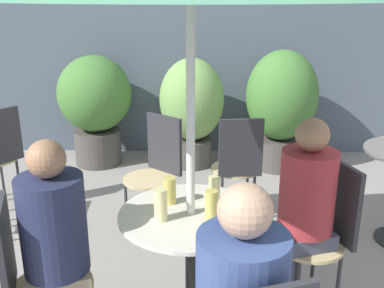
# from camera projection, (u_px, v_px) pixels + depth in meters

# --- Properties ---
(storefront_wall) EXTENTS (10.00, 0.06, 3.00)m
(storefront_wall) POSITION_uv_depth(u_px,v_px,m) (195.00, 26.00, 5.11)
(storefront_wall) COLOR #4C5666
(storefront_wall) RESTS_ON ground_plane
(cafe_table_near) EXTENTS (0.77, 0.77, 0.75)m
(cafe_table_near) POSITION_uv_depth(u_px,v_px,m) (191.00, 243.00, 2.42)
(cafe_table_near) COLOR black
(cafe_table_near) RESTS_ON ground_plane
(bistro_chair_0) EXTENTS (0.45, 0.44, 0.93)m
(bistro_chair_0) POSITION_uv_depth(u_px,v_px,m) (29.00, 273.00, 2.20)
(bistro_chair_0) COLOR tan
(bistro_chair_0) RESTS_ON ground_plane
(bistro_chair_2) EXTENTS (0.45, 0.44, 0.93)m
(bistro_chair_2) POSITION_uv_depth(u_px,v_px,m) (325.00, 225.00, 2.65)
(bistro_chair_2) COLOR tan
(bistro_chair_2) RESTS_ON ground_plane
(bistro_chair_3) EXTENTS (0.42, 0.43, 0.93)m
(bistro_chair_3) POSITION_uv_depth(u_px,v_px,m) (238.00, 161.00, 3.67)
(bistro_chair_3) COLOR tan
(bistro_chair_3) RESTS_ON ground_plane
(bistro_chair_6) EXTENTS (0.47, 0.48, 0.93)m
(bistro_chair_6) POSITION_uv_depth(u_px,v_px,m) (157.00, 163.00, 3.62)
(bistro_chair_6) COLOR tan
(bistro_chair_6) RESTS_ON ground_plane
(seated_person_0) EXTENTS (0.37, 0.35, 1.22)m
(seated_person_0) POSITION_uv_depth(u_px,v_px,m) (58.00, 237.00, 2.18)
(seated_person_0) COLOR gray
(seated_person_0) RESTS_ON ground_plane
(seated_person_2) EXTENTS (0.37, 0.35, 1.22)m
(seated_person_2) POSITION_uv_depth(u_px,v_px,m) (304.00, 202.00, 2.56)
(seated_person_2) COLOR #42475B
(seated_person_2) RESTS_ON ground_plane
(beer_glass_0) EXTENTS (0.07, 0.07, 0.15)m
(beer_glass_0) POSITION_uv_depth(u_px,v_px,m) (170.00, 190.00, 2.45)
(beer_glass_0) COLOR #DBC65B
(beer_glass_0) RESTS_ON cafe_table_near
(beer_glass_1) EXTENTS (0.07, 0.07, 0.17)m
(beer_glass_1) POSITION_uv_depth(u_px,v_px,m) (161.00, 205.00, 2.26)
(beer_glass_1) COLOR beige
(beer_glass_1) RESTS_ON cafe_table_near
(beer_glass_2) EXTENTS (0.06, 0.06, 0.19)m
(beer_glass_2) POSITION_uv_depth(u_px,v_px,m) (211.00, 208.00, 2.20)
(beer_glass_2) COLOR #DBC65B
(beer_glass_2) RESTS_ON cafe_table_near
(beer_glass_3) EXTENTS (0.06, 0.06, 0.16)m
(beer_glass_3) POSITION_uv_depth(u_px,v_px,m) (214.00, 190.00, 2.44)
(beer_glass_3) COLOR beige
(beer_glass_3) RESTS_ON cafe_table_near
(potted_plant_0) EXTENTS (0.81, 0.81, 1.23)m
(potted_plant_0) POSITION_uv_depth(u_px,v_px,m) (95.00, 103.00, 4.95)
(potted_plant_0) COLOR #47423D
(potted_plant_0) RESTS_ON ground_plane
(potted_plant_1) EXTENTS (0.70, 0.70, 1.21)m
(potted_plant_1) POSITION_uv_depth(u_px,v_px,m) (192.00, 106.00, 4.91)
(potted_plant_1) COLOR #47423D
(potted_plant_1) RESTS_ON ground_plane
(potted_plant_2) EXTENTS (0.77, 0.77, 1.30)m
(potted_plant_2) POSITION_uv_depth(u_px,v_px,m) (281.00, 103.00, 4.82)
(potted_plant_2) COLOR #47423D
(potted_plant_2) RESTS_ON ground_plane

